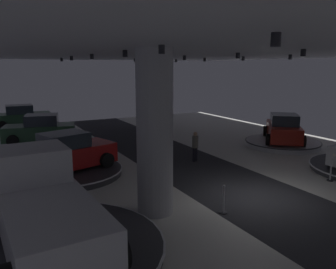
% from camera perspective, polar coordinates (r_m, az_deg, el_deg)
% --- Properties ---
extents(ground, '(24.00, 44.00, 0.06)m').
position_cam_1_polar(ground, '(13.74, 14.40, -10.16)').
color(ground, silver).
extents(ceiling_with_spotlights, '(24.00, 44.00, 0.39)m').
position_cam_1_polar(ceiling_with_spotlights, '(12.84, 15.64, 13.71)').
color(ceiling_with_spotlights, silver).
extents(column_left, '(1.21, 1.21, 5.50)m').
position_cam_1_polar(column_left, '(11.27, -2.21, 0.20)').
color(column_left, '#ADADB2').
rests_on(column_left, ground).
extents(display_platform_deep_left, '(5.28, 5.28, 0.30)m').
position_cam_1_polar(display_platform_deep_left, '(29.03, -22.95, 0.94)').
color(display_platform_deep_left, '#B7B7BC').
rests_on(display_platform_deep_left, ground).
extents(display_car_deep_left, '(4.30, 2.35, 1.71)m').
position_cam_1_polar(display_car_deep_left, '(28.90, -23.14, 2.68)').
color(display_car_deep_left, '#2D5638').
rests_on(display_car_deep_left, display_platform_deep_left).
extents(display_platform_far_left, '(5.71, 5.71, 0.29)m').
position_cam_1_polar(display_platform_far_left, '(22.92, -20.39, -1.43)').
color(display_platform_far_left, silver).
rests_on(display_platform_far_left, ground).
extents(display_car_far_left, '(4.51, 3.00, 1.71)m').
position_cam_1_polar(display_car_far_left, '(22.75, -20.46, 0.76)').
color(display_car_far_left, '#2D5638').
rests_on(display_car_far_left, display_platform_far_left).
extents(display_platform_near_left, '(6.07, 6.07, 0.31)m').
position_cam_1_polar(display_platform_near_left, '(9.92, -19.08, -17.92)').
color(display_platform_near_left, '#333338').
rests_on(display_platform_near_left, ground).
extents(pickup_truck_near_left, '(2.85, 5.40, 2.30)m').
position_cam_1_polar(pickup_truck_near_left, '(9.75, -19.89, -11.52)').
color(pickup_truck_near_left, silver).
rests_on(pickup_truck_near_left, display_platform_near_left).
extents(display_platform_mid_right, '(4.58, 4.58, 0.33)m').
position_cam_1_polar(display_platform_mid_right, '(22.70, 18.48, -1.37)').
color(display_platform_mid_right, '#B7B7BC').
rests_on(display_platform_mid_right, ground).
extents(display_car_mid_right, '(4.10, 4.36, 1.71)m').
position_cam_1_polar(display_car_mid_right, '(22.49, 18.63, 0.88)').
color(display_car_mid_right, maroon).
rests_on(display_car_mid_right, display_platform_mid_right).
extents(display_platform_mid_left, '(4.87, 4.87, 0.30)m').
position_cam_1_polar(display_platform_mid_left, '(16.43, -16.14, -5.97)').
color(display_platform_mid_left, '#333338').
rests_on(display_platform_mid_left, ground).
extents(display_car_mid_left, '(4.53, 3.11, 1.71)m').
position_cam_1_polar(display_car_mid_left, '(16.18, -16.41, -2.95)').
color(display_car_mid_left, red).
rests_on(display_car_mid_left, display_platform_mid_left).
extents(visitor_walking_near, '(0.32, 0.32, 1.59)m').
position_cam_1_polar(visitor_walking_near, '(17.92, 4.54, -1.70)').
color(visitor_walking_near, black).
rests_on(visitor_walking_near, ground).
extents(stanchion_a, '(0.28, 0.28, 1.01)m').
position_cam_1_polar(stanchion_a, '(16.59, 25.41, -5.75)').
color(stanchion_a, '#333338').
rests_on(stanchion_a, ground).
extents(stanchion_b, '(0.28, 0.28, 1.01)m').
position_cam_1_polar(stanchion_b, '(11.98, 9.20, -11.14)').
color(stanchion_b, '#333338').
rests_on(stanchion_b, ground).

